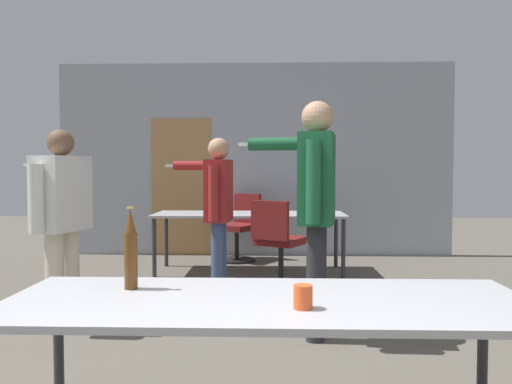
{
  "coord_description": "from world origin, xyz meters",
  "views": [
    {
      "loc": [
        0.25,
        -1.5,
        1.29
      ],
      "look_at": [
        0.12,
        2.65,
        1.1
      ],
      "focal_mm": 35.0,
      "sensor_mm": 36.0,
      "label": 1
    }
  ],
  "objects_px": {
    "person_near_casual": "(60,209)",
    "office_chair_near_pushed": "(278,245)",
    "person_far_watching": "(217,202)",
    "person_right_polo": "(315,195)",
    "drink_cup": "(303,297)",
    "beer_bottle": "(131,250)",
    "office_chair_mid_tucked": "(240,229)"
  },
  "relations": [
    {
      "from": "person_near_casual",
      "to": "office_chair_near_pushed",
      "type": "distance_m",
      "value": 2.37
    },
    {
      "from": "person_far_watching",
      "to": "person_near_casual",
      "type": "distance_m",
      "value": 1.48
    },
    {
      "from": "person_right_polo",
      "to": "drink_cup",
      "type": "height_order",
      "value": "person_right_polo"
    },
    {
      "from": "office_chair_near_pushed",
      "to": "drink_cup",
      "type": "xyz_separation_m",
      "value": [
        0.05,
        -3.54,
        0.34
      ]
    },
    {
      "from": "person_far_watching",
      "to": "beer_bottle",
      "type": "height_order",
      "value": "person_far_watching"
    },
    {
      "from": "person_right_polo",
      "to": "beer_bottle",
      "type": "height_order",
      "value": "person_right_polo"
    },
    {
      "from": "person_right_polo",
      "to": "person_near_casual",
      "type": "distance_m",
      "value": 2.09
    },
    {
      "from": "person_far_watching",
      "to": "drink_cup",
      "type": "height_order",
      "value": "person_far_watching"
    },
    {
      "from": "office_chair_near_pushed",
      "to": "person_near_casual",
      "type": "bearing_deg",
      "value": -112.93
    },
    {
      "from": "person_far_watching",
      "to": "office_chair_mid_tucked",
      "type": "distance_m",
      "value": 2.17
    },
    {
      "from": "beer_bottle",
      "to": "person_far_watching",
      "type": "bearing_deg",
      "value": 87.7
    },
    {
      "from": "person_near_casual",
      "to": "office_chair_near_pushed",
      "type": "height_order",
      "value": "person_near_casual"
    },
    {
      "from": "office_chair_near_pushed",
      "to": "office_chair_mid_tucked",
      "type": "relative_size",
      "value": 1.01
    },
    {
      "from": "person_far_watching",
      "to": "office_chair_mid_tucked",
      "type": "relative_size",
      "value": 1.7
    },
    {
      "from": "person_near_casual",
      "to": "office_chair_mid_tucked",
      "type": "height_order",
      "value": "person_near_casual"
    },
    {
      "from": "beer_bottle",
      "to": "drink_cup",
      "type": "bearing_deg",
      "value": -21.46
    },
    {
      "from": "office_chair_mid_tucked",
      "to": "drink_cup",
      "type": "relative_size",
      "value": 9.95
    },
    {
      "from": "person_far_watching",
      "to": "person_right_polo",
      "type": "height_order",
      "value": "person_right_polo"
    },
    {
      "from": "person_far_watching",
      "to": "person_near_casual",
      "type": "height_order",
      "value": "person_near_casual"
    },
    {
      "from": "office_chair_mid_tucked",
      "to": "office_chair_near_pushed",
      "type": "bearing_deg",
      "value": 142.01
    },
    {
      "from": "person_right_polo",
      "to": "drink_cup",
      "type": "bearing_deg",
      "value": -175.73
    },
    {
      "from": "office_chair_mid_tucked",
      "to": "person_near_casual",
      "type": "bearing_deg",
      "value": 99.82
    },
    {
      "from": "drink_cup",
      "to": "person_far_watching",
      "type": "bearing_deg",
      "value": 102.51
    },
    {
      "from": "office_chair_near_pushed",
      "to": "drink_cup",
      "type": "distance_m",
      "value": 3.56
    },
    {
      "from": "person_far_watching",
      "to": "person_near_casual",
      "type": "relative_size",
      "value": 0.99
    },
    {
      "from": "office_chair_near_pushed",
      "to": "person_right_polo",
      "type": "bearing_deg",
      "value": -52.45
    },
    {
      "from": "person_far_watching",
      "to": "person_near_casual",
      "type": "bearing_deg",
      "value": 131.25
    },
    {
      "from": "person_far_watching",
      "to": "office_chair_near_pushed",
      "type": "distance_m",
      "value": 0.98
    },
    {
      "from": "office_chair_mid_tucked",
      "to": "person_far_watching",
      "type": "bearing_deg",
      "value": 120.96
    },
    {
      "from": "person_right_polo",
      "to": "beer_bottle",
      "type": "relative_size",
      "value": 4.79
    },
    {
      "from": "person_far_watching",
      "to": "office_chair_mid_tucked",
      "type": "xyz_separation_m",
      "value": [
        0.09,
        2.1,
        -0.53
      ]
    },
    {
      "from": "person_near_casual",
      "to": "office_chair_mid_tucked",
      "type": "distance_m",
      "value": 3.28
    }
  ]
}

